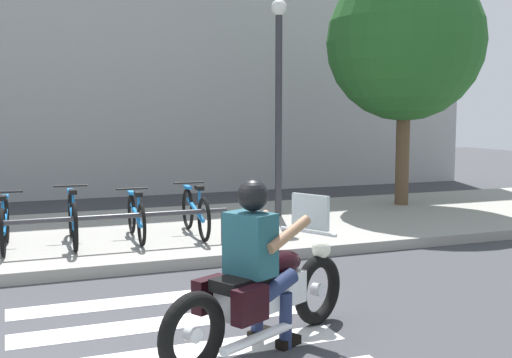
% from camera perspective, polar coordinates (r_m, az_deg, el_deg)
% --- Properties ---
extents(sidewalk, '(24.00, 4.40, 0.15)m').
position_cam_1_polar(sidewalk, '(10.09, -20.70, -5.35)').
color(sidewalk, gray).
rests_on(sidewalk, ground).
extents(crosswalk_stripe_2, '(2.80, 0.40, 0.01)m').
position_cam_1_polar(crosswalk_stripe_2, '(5.54, -6.32, -15.15)').
color(crosswalk_stripe_2, white).
rests_on(crosswalk_stripe_2, ground).
extents(crosswalk_stripe_3, '(2.80, 0.40, 0.01)m').
position_cam_1_polar(crosswalk_stripe_3, '(6.27, -8.28, -12.61)').
color(crosswalk_stripe_3, white).
rests_on(crosswalk_stripe_3, ground).
extents(crosswalk_stripe_4, '(2.80, 0.40, 0.01)m').
position_cam_1_polar(crosswalk_stripe_4, '(7.02, -9.80, -10.60)').
color(crosswalk_stripe_4, white).
rests_on(crosswalk_stripe_4, ground).
extents(motorcycle, '(2.07, 1.16, 1.25)m').
position_cam_1_polar(motorcycle, '(5.49, 0.64, -10.22)').
color(motorcycle, black).
rests_on(motorcycle, ground).
extents(rider, '(0.76, 0.71, 1.45)m').
position_cam_1_polar(rider, '(5.35, 0.08, -6.58)').
color(rider, '#1E4C59').
rests_on(rider, ground).
extents(bicycle_3, '(0.48, 1.60, 0.76)m').
position_cam_1_polar(bicycle_3, '(9.24, -21.53, -3.76)').
color(bicycle_3, black).
rests_on(bicycle_3, sidewalk).
extents(bicycle_4, '(0.48, 1.76, 0.80)m').
position_cam_1_polar(bicycle_4, '(9.27, -16.04, -3.43)').
color(bicycle_4, black).
rests_on(bicycle_4, sidewalk).
extents(bicycle_5, '(0.48, 1.58, 0.72)m').
position_cam_1_polar(bicycle_5, '(9.40, -10.64, -3.35)').
color(bicycle_5, black).
rests_on(bicycle_5, sidewalk).
extents(bicycle_6, '(0.48, 1.69, 0.77)m').
position_cam_1_polar(bicycle_6, '(9.60, -5.44, -2.96)').
color(bicycle_6, black).
rests_on(bicycle_6, sidewalk).
extents(bike_rack, '(5.92, 0.07, 0.49)m').
position_cam_1_polar(bike_rack, '(8.68, -21.55, -3.83)').
color(bike_rack, '#333338').
rests_on(bike_rack, sidewalk).
extents(street_lamp, '(0.28, 0.28, 3.92)m').
position_cam_1_polar(street_lamp, '(11.24, 2.04, 8.09)').
color(street_lamp, '#2D2D33').
rests_on(street_lamp, ground).
extents(tree_near_rack, '(3.07, 3.07, 4.88)m').
position_cam_1_polar(tree_near_rack, '(13.04, 13.18, 11.76)').
color(tree_near_rack, brown).
rests_on(tree_near_rack, ground).
extents(building_backdrop, '(24.00, 1.20, 8.76)m').
position_cam_1_polar(building_backdrop, '(15.79, -21.62, 14.31)').
color(building_backdrop, '#A7A7A7').
rests_on(building_backdrop, ground).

